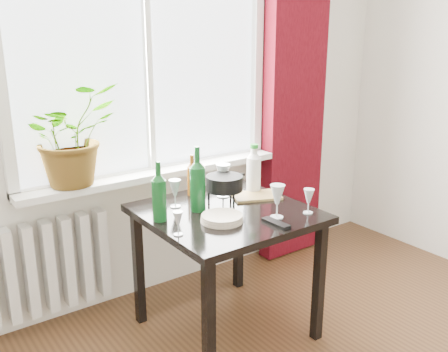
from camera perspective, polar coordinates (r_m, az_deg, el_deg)
window at (r=3.06m, az=-8.95°, el=14.74°), size 1.72×0.08×1.62m
windowsill at (r=3.12m, az=-7.73°, el=0.36°), size 1.72×0.20×0.04m
curtain at (r=3.65m, az=8.12°, el=10.28°), size 0.50×0.12×2.56m
radiator at (r=3.06m, az=-20.33°, el=-9.91°), size 0.80×0.10×0.55m
table at (r=2.74m, az=0.25°, el=-5.73°), size 0.85×0.85×0.74m
potted_plant at (r=2.87m, az=-17.14°, el=4.53°), size 0.59×0.54×0.56m
wine_bottle_left at (r=2.54m, az=-7.44°, el=-1.71°), size 0.08×0.08×0.32m
wine_bottle_right at (r=2.66m, az=-3.05°, el=-0.27°), size 0.11×0.11×0.36m
bottle_amber at (r=2.92m, az=-3.66°, el=0.14°), size 0.07×0.07×0.25m
cleaning_bottle at (r=2.97m, az=3.42°, el=0.93°), size 0.10×0.10×0.30m
wineglass_front_right at (r=2.59m, az=6.10°, el=-2.86°), size 0.08×0.08×0.18m
wineglass_far_right at (r=2.68m, az=9.64°, el=-2.83°), size 0.08×0.08×0.14m
wineglass_back_center at (r=2.90m, az=-0.11°, el=-0.45°), size 0.09×0.09×0.20m
wineglass_back_left at (r=2.75m, az=-5.62°, el=-1.97°), size 0.08×0.08×0.16m
wineglass_front_left at (r=2.39m, az=-5.28°, el=-5.39°), size 0.05×0.05×0.12m
plate_stack at (r=2.55m, az=-0.24°, el=-4.82°), size 0.26×0.26×0.04m
fondue_pot at (r=2.79m, az=0.04°, el=-1.56°), size 0.28×0.25×0.16m
tv_remote at (r=2.53m, az=5.96°, el=-5.39°), size 0.06×0.17×0.02m
cutting_board at (r=2.92m, az=3.71°, el=-2.28°), size 0.32×0.26×0.01m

